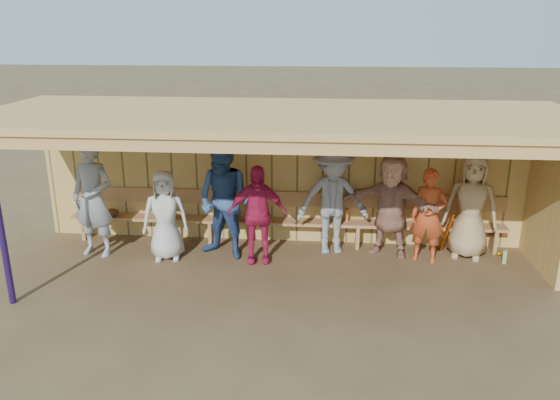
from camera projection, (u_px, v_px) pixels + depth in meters
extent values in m
plane|color=brown|center=(278.00, 270.00, 8.66)|extent=(90.00, 90.00, 0.00)
imported|color=#95969D|center=(93.00, 199.00, 8.96)|extent=(0.78, 0.58, 1.96)
imported|color=beige|center=(165.00, 215.00, 8.87)|extent=(0.82, 0.61, 1.50)
imported|color=#314F87|center=(224.00, 201.00, 8.87)|extent=(1.16, 1.05, 1.96)
imported|color=#BD1E4C|center=(257.00, 214.00, 8.75)|extent=(0.99, 0.51, 1.62)
imported|color=gray|center=(333.00, 200.00, 9.08)|extent=(1.30, 0.89, 1.86)
imported|color=tan|center=(391.00, 205.00, 9.01)|extent=(1.69, 1.03, 1.74)
imported|color=#C4461F|center=(428.00, 216.00, 8.78)|extent=(0.65, 0.51, 1.55)
imported|color=tan|center=(471.00, 206.00, 8.90)|extent=(0.98, 0.76, 1.76)
cube|color=tan|center=(285.00, 175.00, 9.57)|extent=(8.60, 0.20, 2.40)
cube|color=tan|center=(553.00, 196.00, 8.37)|extent=(0.20, 1.62, 2.40)
cube|color=tan|center=(278.00, 116.00, 7.91)|extent=(8.80, 3.20, 0.10)
cube|color=tan|center=(267.00, 146.00, 6.53)|extent=(8.80, 0.10, 0.18)
cube|color=tan|center=(29.00, 121.00, 8.27)|extent=(0.08, 3.00, 0.16)
cube|color=tan|center=(89.00, 122.00, 8.19)|extent=(0.08, 3.00, 0.16)
cube|color=tan|center=(151.00, 123.00, 8.11)|extent=(0.08, 3.00, 0.16)
cube|color=tan|center=(214.00, 124.00, 8.03)|extent=(0.08, 3.00, 0.16)
cube|color=tan|center=(278.00, 125.00, 7.96)|extent=(0.08, 3.00, 0.16)
cube|color=tan|center=(343.00, 126.00, 7.88)|extent=(0.08, 3.00, 0.16)
cube|color=tan|center=(410.00, 127.00, 7.80)|extent=(0.08, 3.00, 0.16)
cube|color=tan|center=(478.00, 128.00, 7.72)|extent=(0.08, 3.00, 0.16)
cube|color=tan|center=(548.00, 129.00, 7.64)|extent=(0.08, 3.00, 0.16)
cylinder|color=navy|center=(0.00, 222.00, 7.26)|extent=(0.09, 0.09, 2.40)
cube|color=tan|center=(284.00, 222.00, 9.54)|extent=(7.60, 0.32, 0.05)
cube|color=tan|center=(284.00, 198.00, 9.57)|extent=(7.60, 0.04, 0.26)
cube|color=tan|center=(86.00, 227.00, 9.90)|extent=(0.06, 0.29, 0.40)
cube|color=tan|center=(211.00, 231.00, 9.71)|extent=(0.06, 0.29, 0.40)
cube|color=tan|center=(357.00, 236.00, 9.50)|extent=(0.06, 0.29, 0.40)
cube|color=tan|center=(493.00, 240.00, 9.31)|extent=(0.06, 0.29, 0.40)
cylinder|color=#CF5D18|center=(447.00, 232.00, 9.13)|extent=(0.13, 0.41, 0.80)
sphere|color=yellow|center=(499.00, 254.00, 9.16)|extent=(0.08, 0.08, 0.08)
ellipsoid|color=#593319|center=(111.00, 213.00, 9.72)|extent=(0.30, 0.24, 0.14)
ellipsoid|color=#593319|center=(167.00, 214.00, 9.63)|extent=(0.30, 0.24, 0.14)
ellipsoid|color=#593319|center=(231.00, 216.00, 9.54)|extent=(0.30, 0.24, 0.14)
cylinder|color=#87CB65|center=(420.00, 217.00, 9.35)|extent=(0.07, 0.07, 0.22)
cylinder|color=orange|center=(347.00, 215.00, 9.45)|extent=(0.07, 0.07, 0.22)
cylinder|color=#90BF5F|center=(505.00, 257.00, 8.86)|extent=(0.07, 0.07, 0.22)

